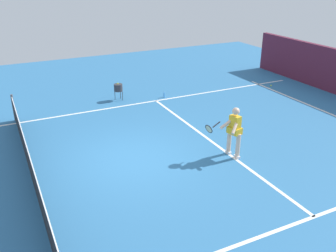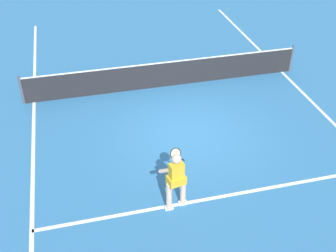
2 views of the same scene
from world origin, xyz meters
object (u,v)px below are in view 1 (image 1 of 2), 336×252
at_px(tennis_player, 234,130).
at_px(ball_hopper, 118,88).
at_px(tennis_ball_near, 271,86).
at_px(water_bottle, 164,95).

height_order(tennis_player, ball_hopper, tennis_player).
height_order(tennis_ball_near, ball_hopper, ball_hopper).
relative_size(tennis_player, water_bottle, 6.46).
bearing_deg(ball_hopper, tennis_ball_near, -100.40).
bearing_deg(tennis_player, water_bottle, -4.79).
relative_size(tennis_ball_near, water_bottle, 0.28).
xyz_separation_m(tennis_ball_near, water_bottle, (0.76, 5.29, 0.09)).
distance_m(tennis_player, ball_hopper, 6.49).
distance_m(tennis_ball_near, water_bottle, 5.35).
bearing_deg(tennis_ball_near, tennis_player, 130.95).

